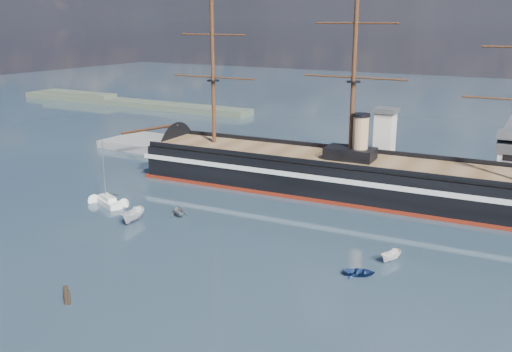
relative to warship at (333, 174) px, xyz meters
The scene contains 11 objects.
ground 20.74m from the warship, 79.41° to the right, with size 600.00×600.00×0.00m, color #203544.
quay 21.47m from the warship, 49.35° to the left, with size 180.00×18.00×2.00m, color slate.
quay_tower 15.72m from the warship, 62.59° to the left, with size 5.00×5.00×15.00m.
shoreline 154.89m from the warship, 151.03° to the left, with size 120.00×10.00×4.00m.
warship is the anchor object (origin of this frame).
sailboat 46.74m from the warship, 139.36° to the right, with size 8.66×5.56×13.40m.
motorboat_a 43.12m from the warship, 124.16° to the right, with size 7.43×2.72×2.97m, color silver.
motorboat_b 41.19m from the warship, 61.71° to the right, with size 2.85×1.14×1.33m, color navy.
motorboat_c 36.61m from the warship, 52.92° to the right, with size 5.18×1.90×2.07m, color white.
motorboat_d 34.66m from the warship, 123.59° to the right, with size 6.60×2.86×2.42m, color slate.
piling_near_left 64.47m from the warship, 99.38° to the right, with size 0.64×0.64×3.22m, color black.
Camera 1 is at (40.86, -49.14, 35.77)m, focal length 40.00 mm.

